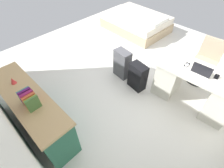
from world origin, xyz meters
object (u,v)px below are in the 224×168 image
Objects in this scene: office_chair at (204,63)px; computer_mouse at (187,65)px; desk at (194,87)px; credenza at (34,111)px; cell_phone_near_laptop at (217,77)px; bed at (136,22)px; laptop at (202,71)px; suitcase_spare_grey at (122,64)px; figurine_small at (13,81)px; suitcase_black at (138,77)px; cell_phone_by_mouse at (187,65)px.

computer_mouse is at bearing 81.74° from office_chair.
credenza is at bearing 55.53° from desk.
cell_phone_near_laptop is (-0.22, -0.06, 0.36)m from desk.
bed is 19.48× the size of computer_mouse.
office_chair is 0.92m from laptop.
office_chair is 1.75m from suitcase_spare_grey.
laptop is at bearing -130.43° from figurine_small.
figurine_small reaches higher than suitcase_spare_grey.
office_chair is at bearing -132.90° from suitcase_spare_grey.
bed is at bearing -31.71° from desk.
bed is at bearing -34.07° from cell_phone_near_laptop.
laptop reaches higher than figurine_small.
suitcase_black is (0.99, 0.41, -0.10)m from desk.
computer_mouse reaches higher than suitcase_black.
credenza is 5.60× the size of laptop.
figurine_small is at bearing 50.00° from desk.
laptop reaches higher than credenza.
office_chair is at bearing -101.36° from computer_mouse.
figurine_small is at bearing 0.25° from credenza.
credenza is at bearing 104.39° from bed.
computer_mouse is at bearing 2.64° from desk.
computer_mouse is (-2.36, 1.63, 0.52)m from bed.
laptop is 0.25m from cell_phone_near_laptop.
laptop is at bearing -124.88° from credenza.
cell_phone_near_laptop is at bearing 117.13° from office_chair.
computer_mouse reaches higher than cell_phone_by_mouse.
credenza reaches higher than cell_phone_by_mouse.
bed is 3.28m from cell_phone_near_laptop.
cell_phone_by_mouse is at bearing -125.74° from figurine_small.
figurine_small is at bearing 51.77° from cell_phone_by_mouse.
suitcase_spare_grey is (0.48, -0.06, 0.03)m from suitcase_black.
cell_phone_by_mouse reaches higher than suitcase_black.
desk is 3.08m from bed.
cell_phone_near_laptop is at bearing -150.38° from suitcase_black.
figurine_small is (1.96, 2.30, 0.05)m from laptop.
laptop is at bearing -151.01° from suitcase_black.
desk is 0.46m from cell_phone_by_mouse.
suitcase_spare_grey is at bearing 8.57° from cell_phone_near_laptop.
computer_mouse is at bearing -157.88° from suitcase_spare_grey.
office_chair is 0.48× the size of bed.
credenza is 3.10× the size of suitcase_black.
laptop is 3.21× the size of computer_mouse.
credenza reaches higher than cell_phone_near_laptop.
office_chair is at bearing -114.99° from credenza.
computer_mouse is at bearing -142.75° from suitcase_black.
suitcase_black is at bearing 179.24° from suitcase_spare_grey.
suitcase_spare_grey is at bearing 12.25° from laptop.
credenza is at bearing 80.29° from suitcase_black.
cell_phone_by_mouse is at bearing -156.85° from suitcase_spare_grey.
suitcase_spare_grey is (1.32, 1.14, -0.09)m from office_chair.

